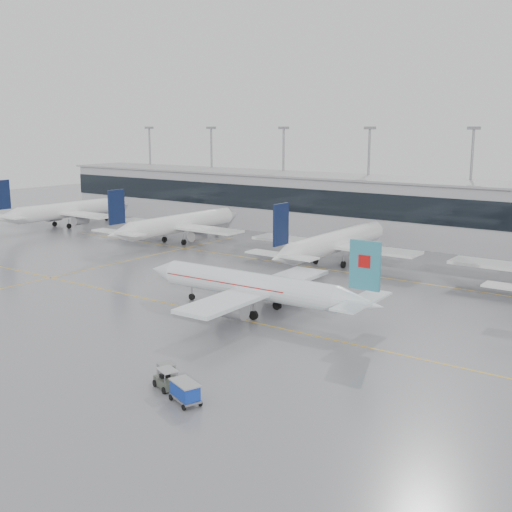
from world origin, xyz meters
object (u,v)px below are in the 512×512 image
Objects in this scene: baggage_tug at (167,382)px; gse_unit at (166,371)px; air_canada_jet at (258,287)px; baggage_cart at (185,391)px.

gse_unit is at bearing 155.39° from baggage_tug.
baggage_tug is 2.30m from gse_unit.
air_canada_jet is 24.80m from baggage_tug.
baggage_cart reaches higher than gse_unit.
gse_unit is at bearing 102.66° from air_canada_jet.
baggage_tug reaches higher than gse_unit.
baggage_cart is (10.64, -24.83, -2.20)m from air_canada_jet.
gse_unit is (5.65, -21.93, -2.60)m from air_canada_jet.
air_canada_jet is 22.79m from gse_unit.
air_canada_jet is at bearing 133.82° from baggage_cart.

